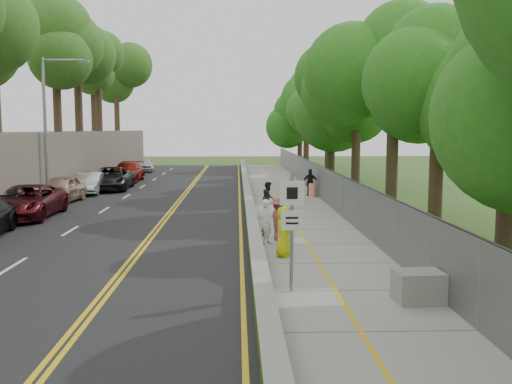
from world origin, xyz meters
name	(u,v)px	position (x,y,z in m)	size (l,w,h in m)	color
ground	(248,266)	(0.00, 0.00, 0.00)	(140.00, 140.00, 0.00)	#33511E
road	(148,203)	(-5.40, 15.00, 0.02)	(11.20, 66.00, 0.04)	black
sidewalk	(288,202)	(2.55, 15.00, 0.03)	(4.20, 66.00, 0.05)	gray
jersey_barrier	(248,198)	(0.25, 15.00, 0.30)	(0.42, 66.00, 0.60)	#70DF17
rock_embankment	(2,168)	(-13.50, 15.00, 2.00)	(5.00, 66.00, 4.00)	#595147
chainlink_fence	(324,185)	(4.65, 15.00, 1.00)	(0.04, 66.00, 2.00)	slate
trees_embankment	(4,12)	(-13.00, 15.00, 10.50)	(6.40, 66.00, 13.00)	#3D7523
trees_fenceside	(367,79)	(7.00, 15.00, 7.00)	(7.00, 66.00, 14.00)	#338220
streetlight	(49,121)	(-10.46, 14.00, 4.64)	(2.52, 0.22, 8.00)	gray
signpost	(292,218)	(1.05, -3.02, 1.96)	(0.62, 0.09, 3.10)	gray
construction_barrel	(313,190)	(4.30, 17.39, 0.46)	(0.50, 0.50, 0.82)	#F14A17
concrete_block	(419,287)	(4.04, -4.00, 0.43)	(1.13, 0.84, 0.75)	gray
car_2	(27,202)	(-10.22, 9.54, 0.81)	(2.55, 5.54, 1.54)	#511017
car_4	(60,189)	(-10.32, 15.04, 0.81)	(1.82, 4.53, 1.54)	tan
car_5	(90,183)	(-9.86, 19.63, 0.72)	(1.44, 4.12, 1.36)	silver
car_6	(111,179)	(-9.00, 21.89, 0.82)	(2.58, 5.59, 1.55)	black
car_7	(127,172)	(-9.03, 27.98, 0.81)	(2.14, 5.27, 1.53)	maroon
car_8	(146,165)	(-9.28, 38.58, 0.70)	(1.56, 3.89, 1.32)	silver
painter_0	(284,232)	(1.18, 1.00, 0.88)	(0.81, 0.53, 1.66)	yellow
painter_1	(267,222)	(0.75, 3.09, 0.86)	(0.59, 0.39, 1.63)	white
painter_2	(268,197)	(1.21, 10.83, 0.82)	(0.75, 0.59, 1.55)	black
painter_3	(278,219)	(1.19, 3.70, 0.85)	(1.04, 0.60, 1.61)	#9B4B41
person_far	(310,183)	(4.20, 17.80, 0.89)	(0.98, 0.41, 1.67)	black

